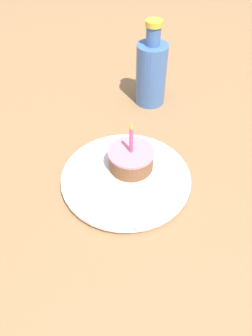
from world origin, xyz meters
name	(u,v)px	position (x,y,z in m)	size (l,w,h in m)	color
ground_plane	(139,191)	(0.00, 0.00, -0.02)	(2.40, 2.40, 0.04)	olive
plate	(126,178)	(-0.03, 0.00, 0.01)	(0.25, 0.25, 0.02)	silver
cake_slice	(131,159)	(-0.03, 0.03, 0.04)	(0.09, 0.09, 0.11)	brown
fork	(102,191)	(-0.06, -0.05, 0.02)	(0.16, 0.12, 0.00)	silver
bottle	(151,72)	(-0.05, 0.28, 0.08)	(0.07, 0.07, 0.20)	#3F66A5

